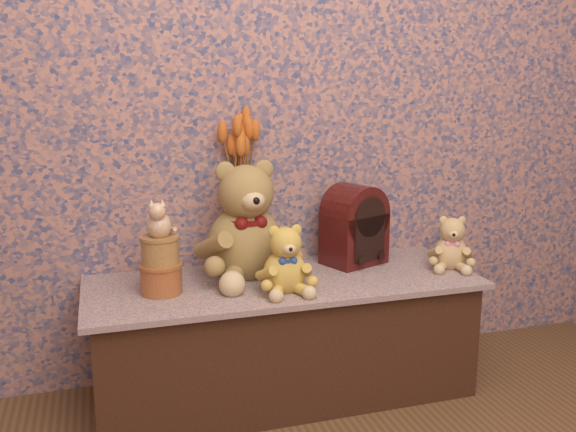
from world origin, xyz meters
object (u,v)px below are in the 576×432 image
object	(u,v)px
teddy_medium	(285,255)
ceramic_vase	(242,238)
cat_figurine	(158,217)
teddy_small	(451,240)
teddy_large	(245,215)
biscuit_tin_lower	(161,279)
cathedral_radio	(354,224)

from	to	relation	value
teddy_medium	ceramic_vase	distance (m)	0.32
ceramic_vase	cat_figurine	distance (m)	0.42
cat_figurine	teddy_small	bearing A→B (deg)	8.89
teddy_medium	cat_figurine	world-z (taller)	cat_figurine
teddy_large	biscuit_tin_lower	world-z (taller)	teddy_large
teddy_medium	teddy_small	bearing A→B (deg)	7.56
teddy_medium	ceramic_vase	size ratio (longest dim) A/B	1.10
ceramic_vase	cathedral_radio	bearing A→B (deg)	-11.50
teddy_large	cathedral_radio	bearing A→B (deg)	-0.20
teddy_small	ceramic_vase	xyz separation A→B (m)	(-0.74, 0.25, 0.00)
cathedral_radio	ceramic_vase	xyz separation A→B (m)	(-0.42, 0.09, -0.04)
teddy_large	ceramic_vase	distance (m)	0.16
ceramic_vase	biscuit_tin_lower	bearing A→B (deg)	-145.75
biscuit_tin_lower	cat_figurine	xyz separation A→B (m)	(0.00, 0.00, 0.21)
teddy_medium	biscuit_tin_lower	world-z (taller)	teddy_medium
ceramic_vase	teddy_medium	bearing A→B (deg)	-76.68
teddy_medium	biscuit_tin_lower	xyz separation A→B (m)	(-0.40, 0.09, -0.07)
teddy_small	cathedral_radio	size ratio (longest dim) A/B	0.70
teddy_small	cat_figurine	xyz separation A→B (m)	(-1.07, 0.02, 0.15)
cat_figurine	ceramic_vase	bearing A→B (deg)	44.47
biscuit_tin_lower	teddy_medium	bearing A→B (deg)	-13.04
teddy_large	cat_figurine	world-z (taller)	teddy_large
biscuit_tin_lower	cat_figurine	size ratio (longest dim) A/B	1.02
ceramic_vase	biscuit_tin_lower	distance (m)	0.40
cathedral_radio	cat_figurine	distance (m)	0.76
cathedral_radio	cat_figurine	size ratio (longest dim) A/B	2.32
teddy_large	teddy_small	distance (m)	0.78
ceramic_vase	cat_figurine	world-z (taller)	cat_figurine
teddy_large	teddy_small	size ratio (longest dim) A/B	2.10
teddy_medium	cat_figurine	size ratio (longest dim) A/B	1.84
teddy_small	biscuit_tin_lower	world-z (taller)	teddy_small
teddy_small	biscuit_tin_lower	distance (m)	1.07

